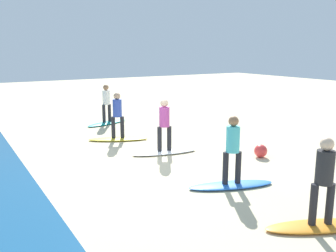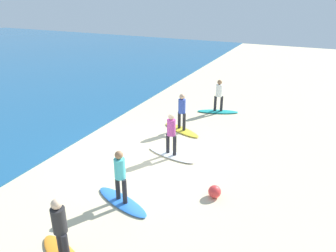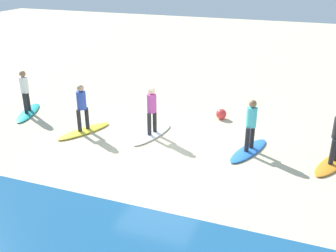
{
  "view_description": "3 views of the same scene",
  "coord_description": "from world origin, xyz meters",
  "px_view_note": "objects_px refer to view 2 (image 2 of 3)",
  "views": [
    {
      "loc": [
        -8.99,
        4.65,
        3.26
      ],
      "look_at": [
        0.71,
        -1.17,
        0.89
      ],
      "focal_mm": 39.62,
      "sensor_mm": 36.0,
      "label": 1
    },
    {
      "loc": [
        -9.17,
        -5.61,
        5.85
      ],
      "look_at": [
        1.09,
        -0.78,
        1.06
      ],
      "focal_mm": 34.46,
      "sensor_mm": 36.0,
      "label": 2
    },
    {
      "loc": [
        -4.02,
        10.24,
        5.61
      ],
      "look_at": [
        -0.39,
        0.47,
        1.15
      ],
      "focal_mm": 41.97,
      "sensor_mm": 36.0,
      "label": 3
    }
  ],
  "objects_px": {
    "surfer_white": "(171,131)",
    "surfboard_yellow": "(181,130)",
    "surfer_orange": "(60,225)",
    "surfer_blue": "(120,173)",
    "surfboard_blue": "(122,202)",
    "surfboard_white": "(171,155)",
    "beach_ball": "(215,192)",
    "surfer_teal": "(219,93)",
    "surfer_yellow": "(182,109)",
    "surfboard_teal": "(218,112)"
  },
  "relations": [
    {
      "from": "surfboard_teal",
      "to": "beach_ball",
      "type": "xyz_separation_m",
      "value": [
        -7.21,
        -2.1,
        0.15
      ]
    },
    {
      "from": "surfboard_teal",
      "to": "beach_ball",
      "type": "distance_m",
      "value": 7.51
    },
    {
      "from": "surfer_blue",
      "to": "surfer_teal",
      "type": "relative_size",
      "value": 1.0
    },
    {
      "from": "surfboard_yellow",
      "to": "surfboard_teal",
      "type": "relative_size",
      "value": 1.0
    },
    {
      "from": "surfer_orange",
      "to": "surfer_yellow",
      "type": "height_order",
      "value": "same"
    },
    {
      "from": "surfboard_white",
      "to": "surfer_white",
      "type": "bearing_deg",
      "value": 0.0
    },
    {
      "from": "surfer_orange",
      "to": "surfer_blue",
      "type": "distance_m",
      "value": 2.46
    },
    {
      "from": "surfer_yellow",
      "to": "surfer_teal",
      "type": "distance_m",
      "value": 3.1
    },
    {
      "from": "surfer_teal",
      "to": "beach_ball",
      "type": "height_order",
      "value": "surfer_teal"
    },
    {
      "from": "surfer_teal",
      "to": "beach_ball",
      "type": "relative_size",
      "value": 4.14
    },
    {
      "from": "surfboard_blue",
      "to": "surfboard_yellow",
      "type": "xyz_separation_m",
      "value": [
        5.66,
        0.48,
        0.0
      ]
    },
    {
      "from": "surfer_orange",
      "to": "surfboard_yellow",
      "type": "height_order",
      "value": "surfer_orange"
    },
    {
      "from": "surfer_white",
      "to": "beach_ball",
      "type": "relative_size",
      "value": 4.14
    },
    {
      "from": "surfboard_blue",
      "to": "surfer_blue",
      "type": "height_order",
      "value": "surfer_blue"
    },
    {
      "from": "surfboard_blue",
      "to": "surfboard_yellow",
      "type": "bearing_deg",
      "value": -66.31
    },
    {
      "from": "surfboard_blue",
      "to": "surfer_teal",
      "type": "relative_size",
      "value": 1.28
    },
    {
      "from": "surfer_orange",
      "to": "surfboard_yellow",
      "type": "xyz_separation_m",
      "value": [
        8.12,
        0.5,
        -0.99
      ]
    },
    {
      "from": "beach_ball",
      "to": "surfboard_yellow",
      "type": "bearing_deg",
      "value": 34.34
    },
    {
      "from": "surfer_orange",
      "to": "surfboard_white",
      "type": "bearing_deg",
      "value": -0.68
    },
    {
      "from": "surfboard_teal",
      "to": "surfer_teal",
      "type": "bearing_deg",
      "value": -0.0
    },
    {
      "from": "surfboard_blue",
      "to": "surfboard_yellow",
      "type": "distance_m",
      "value": 5.68
    },
    {
      "from": "surfer_orange",
      "to": "surfboard_white",
      "type": "xyz_separation_m",
      "value": [
        5.78,
        -0.07,
        -0.99
      ]
    },
    {
      "from": "surfer_yellow",
      "to": "beach_ball",
      "type": "distance_m",
      "value": 5.17
    },
    {
      "from": "surfer_yellow",
      "to": "surfboard_teal",
      "type": "height_order",
      "value": "surfer_yellow"
    },
    {
      "from": "surfer_white",
      "to": "surfboard_yellow",
      "type": "relative_size",
      "value": 0.78
    },
    {
      "from": "surfboard_blue",
      "to": "surfer_teal",
      "type": "distance_m",
      "value": 8.72
    },
    {
      "from": "surfer_orange",
      "to": "beach_ball",
      "type": "bearing_deg",
      "value": -31.34
    },
    {
      "from": "surfboard_teal",
      "to": "surfer_teal",
      "type": "height_order",
      "value": "surfer_teal"
    },
    {
      "from": "surfer_orange",
      "to": "surfboard_white",
      "type": "relative_size",
      "value": 0.78
    },
    {
      "from": "surfboard_white",
      "to": "surfer_yellow",
      "type": "relative_size",
      "value": 1.28
    },
    {
      "from": "surfboard_yellow",
      "to": "surfer_yellow",
      "type": "relative_size",
      "value": 1.28
    },
    {
      "from": "surfer_blue",
      "to": "surfboard_yellow",
      "type": "xyz_separation_m",
      "value": [
        5.66,
        0.48,
        -0.99
      ]
    },
    {
      "from": "surfboard_teal",
      "to": "surfer_white",
      "type": "bearing_deg",
      "value": 68.08
    },
    {
      "from": "surfboard_teal",
      "to": "surfer_yellow",
      "type": "bearing_deg",
      "value": 55.82
    },
    {
      "from": "surfboard_blue",
      "to": "surfboard_teal",
      "type": "bearing_deg",
      "value": -73.1
    },
    {
      "from": "surfer_blue",
      "to": "beach_ball",
      "type": "distance_m",
      "value": 2.93
    },
    {
      "from": "surfer_yellow",
      "to": "surfer_teal",
      "type": "height_order",
      "value": "same"
    },
    {
      "from": "surfer_orange",
      "to": "surfboard_teal",
      "type": "relative_size",
      "value": 0.78
    },
    {
      "from": "surfer_orange",
      "to": "beach_ball",
      "type": "relative_size",
      "value": 4.14
    },
    {
      "from": "surfboard_blue",
      "to": "surfboard_white",
      "type": "distance_m",
      "value": 3.32
    },
    {
      "from": "surfboard_white",
      "to": "surfer_white",
      "type": "xyz_separation_m",
      "value": [
        0.0,
        0.0,
        0.99
      ]
    },
    {
      "from": "surfer_orange",
      "to": "surfboard_blue",
      "type": "xyz_separation_m",
      "value": [
        2.46,
        0.02,
        -0.99
      ]
    },
    {
      "from": "surfboard_blue",
      "to": "surfer_teal",
      "type": "bearing_deg",
      "value": -73.1
    },
    {
      "from": "surfer_blue",
      "to": "surfer_white",
      "type": "distance_m",
      "value": 3.32
    },
    {
      "from": "surfboard_teal",
      "to": "surfer_teal",
      "type": "xyz_separation_m",
      "value": [
        0.0,
        0.0,
        0.99
      ]
    },
    {
      "from": "surfboard_blue",
      "to": "surfboard_yellow",
      "type": "relative_size",
      "value": 1.0
    },
    {
      "from": "surfer_blue",
      "to": "surfboard_white",
      "type": "distance_m",
      "value": 3.46
    },
    {
      "from": "surfboard_white",
      "to": "surfboard_yellow",
      "type": "relative_size",
      "value": 1.0
    },
    {
      "from": "surfboard_yellow",
      "to": "surfer_yellow",
      "type": "xyz_separation_m",
      "value": [
        0.0,
        -0.0,
        0.99
      ]
    },
    {
      "from": "surfer_white",
      "to": "surfer_yellow",
      "type": "relative_size",
      "value": 1.0
    }
  ]
}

